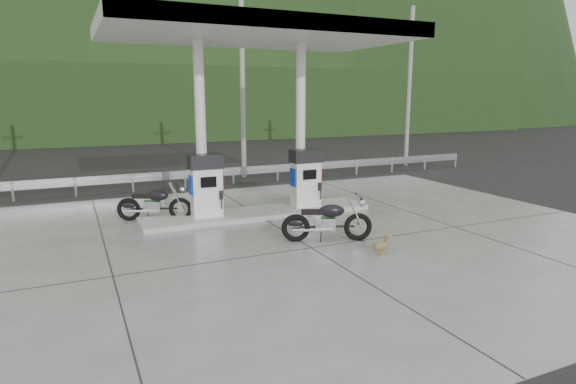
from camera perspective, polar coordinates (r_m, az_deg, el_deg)
name	(u,v)px	position (r m, az deg, el deg)	size (l,w,h in m)	color
ground	(293,238)	(12.48, 0.66, -5.44)	(160.00, 160.00, 0.00)	black
forecourt_apron	(293,237)	(12.48, 0.66, -5.39)	(18.00, 14.00, 0.02)	slate
pump_island	(259,213)	(14.68, -3.50, -2.52)	(7.00, 1.40, 0.15)	#9A988F
gas_pump_left	(206,186)	(13.99, -9.67, 0.74)	(0.95, 0.55, 1.80)	white
gas_pump_right	(306,178)	(15.11, 2.12, 1.67)	(0.95, 0.55, 1.80)	white
canopy_column_left	(201,129)	(14.18, -10.31, 7.38)	(0.30, 0.30, 5.00)	white
canopy_column_right	(300,126)	(15.29, 1.49, 7.82)	(0.30, 0.30, 5.00)	white
canopy_roof	(256,32)	(14.37, -3.77, 18.37)	(8.50, 5.00, 0.40)	white
guardrail	(209,169)	(19.70, -9.29, 2.72)	(26.00, 0.16, 1.42)	#94969B
road	(190,174)	(23.17, -11.54, 2.13)	(60.00, 7.00, 0.01)	black
utility_pole_b	(243,87)	(21.52, -5.41, 12.31)	(0.22, 0.22, 8.00)	gray
utility_pole_c	(409,88)	(25.92, 14.16, 11.84)	(0.22, 0.22, 8.00)	gray
tree_band	(135,104)	(41.14, -17.69, 9.92)	(80.00, 6.00, 6.00)	black
forested_hills	(108,123)	(71.09, -20.58, 7.65)	(100.00, 40.00, 140.00)	black
motorcycle_left	(154,204)	(14.54, -15.56, -1.40)	(2.04, 0.65, 0.97)	black
motorcycle_right	(327,221)	(12.06, 4.65, -3.49)	(2.13, 0.67, 1.01)	black
duck	(381,246)	(11.28, 10.95, -6.34)	(0.54, 0.15, 0.39)	brown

